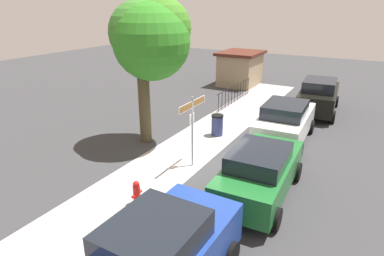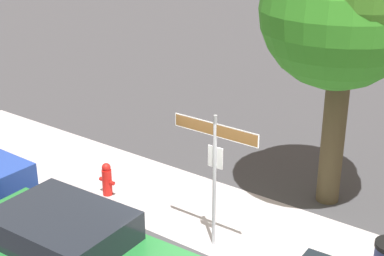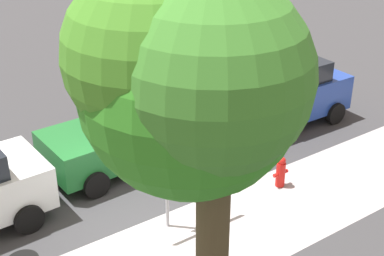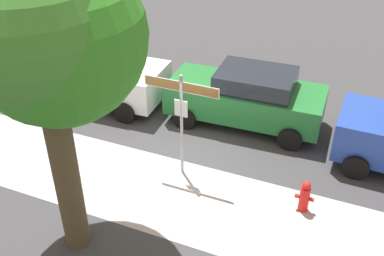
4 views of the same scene
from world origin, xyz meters
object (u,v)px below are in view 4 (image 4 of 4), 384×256
at_px(street_sign, 181,104).
at_px(shade_tree, 45,28).
at_px(car_green, 247,97).
at_px(car_white, 95,73).
at_px(fire_hydrant, 305,196).
at_px(trash_bin, 61,138).

height_order(street_sign, shade_tree, shade_tree).
height_order(car_green, car_white, car_white).
xyz_separation_m(street_sign, fire_hydrant, (-3.04, 0.20, -1.56)).
distance_m(shade_tree, car_green, 6.80).
height_order(street_sign, fire_hydrant, street_sign).
relative_size(shade_tree, trash_bin, 6.10).
distance_m(shade_tree, trash_bin, 4.89).
height_order(fire_hydrant, trash_bin, trash_bin).
bearing_deg(car_green, street_sign, 72.75).
relative_size(street_sign, car_white, 0.59).
height_order(shade_tree, trash_bin, shade_tree).
distance_m(street_sign, fire_hydrant, 3.42).
xyz_separation_m(car_green, car_white, (4.73, 0.48, 0.06)).
bearing_deg(fire_hydrant, car_green, -53.02).
relative_size(street_sign, fire_hydrant, 3.42).
distance_m(car_green, fire_hydrant, 3.82).
bearing_deg(car_green, car_white, 3.48).
bearing_deg(car_white, shade_tree, 116.51).
height_order(car_white, trash_bin, car_white).
relative_size(car_green, trash_bin, 4.52).
bearing_deg(car_white, fire_hydrant, 157.49).
bearing_deg(fire_hydrant, shade_tree, 29.24).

